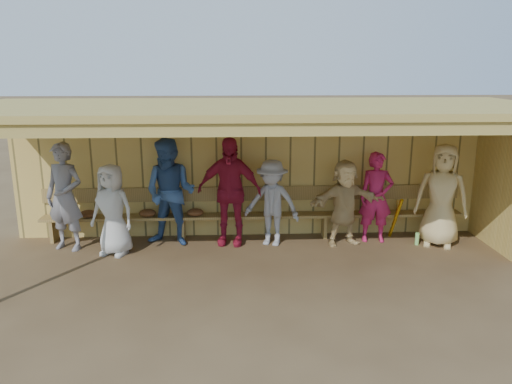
% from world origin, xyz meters
% --- Properties ---
extents(ground, '(90.00, 90.00, 0.00)m').
position_xyz_m(ground, '(0.00, 0.00, 0.00)').
color(ground, brown).
rests_on(ground, ground).
extents(player_a, '(0.78, 0.63, 1.85)m').
position_xyz_m(player_a, '(-3.21, 0.66, 0.92)').
color(player_a, gray).
rests_on(player_a, ground).
extents(player_b, '(0.87, 0.71, 1.53)m').
position_xyz_m(player_b, '(-2.37, 0.39, 0.77)').
color(player_b, silver).
rests_on(player_b, ground).
extents(player_c, '(1.07, 0.93, 1.88)m').
position_xyz_m(player_c, '(-1.46, 0.81, 0.94)').
color(player_c, '#365B97').
rests_on(player_c, ground).
extents(player_d, '(1.18, 0.66, 1.90)m').
position_xyz_m(player_d, '(-0.44, 0.81, 0.95)').
color(player_d, '#A81A35').
rests_on(player_d, ground).
extents(player_e, '(1.12, 0.89, 1.52)m').
position_xyz_m(player_e, '(0.29, 0.71, 0.76)').
color(player_e, '#9A9CA2').
rests_on(player_e, ground).
extents(player_f, '(1.47, 0.79, 1.51)m').
position_xyz_m(player_f, '(1.56, 0.68, 0.76)').
color(player_f, '#E3C17F').
rests_on(player_f, ground).
extents(player_g, '(0.62, 0.44, 1.61)m').
position_xyz_m(player_g, '(2.15, 0.81, 0.81)').
color(player_g, '#BE1E55').
rests_on(player_g, ground).
extents(player_h, '(1.03, 0.87, 1.80)m').
position_xyz_m(player_h, '(3.21, 0.54, 0.90)').
color(player_h, '#D9BD7A').
rests_on(player_h, ground).
extents(dugout_structure, '(8.80, 3.20, 2.50)m').
position_xyz_m(dugout_structure, '(0.39, 0.69, 1.69)').
color(dugout_structure, '#DEBD5F').
rests_on(dugout_structure, ground).
extents(bench, '(7.60, 0.34, 0.93)m').
position_xyz_m(bench, '(0.00, 1.12, 0.53)').
color(bench, '#A18345').
rests_on(bench, ground).
extents(dugout_equipment, '(6.25, 0.62, 0.80)m').
position_xyz_m(dugout_equipment, '(-1.12, 0.99, 0.49)').
color(dugout_equipment, gold).
rests_on(dugout_equipment, ground).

